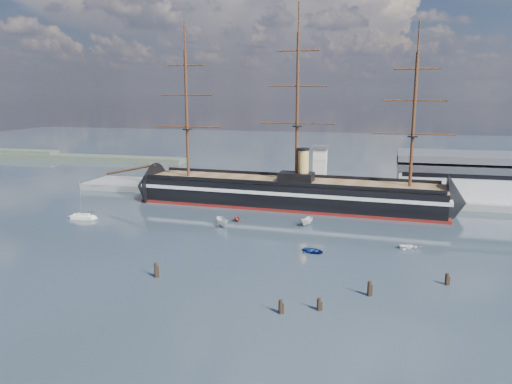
# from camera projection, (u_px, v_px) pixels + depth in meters

# --- Properties ---
(ground) EXTENTS (600.00, 600.00, 0.00)m
(ground) POSITION_uv_depth(u_px,v_px,m) (290.00, 224.00, 128.65)
(ground) COLOR #24303A
(ground) RESTS_ON ground
(quay) EXTENTS (180.00, 18.00, 2.00)m
(quay) POSITION_uv_depth(u_px,v_px,m) (342.00, 198.00, 160.28)
(quay) COLOR slate
(quay) RESTS_ON ground
(warehouse) EXTENTS (63.00, 21.00, 11.60)m
(warehouse) POSITION_uv_depth(u_px,v_px,m) (505.00, 178.00, 150.50)
(warehouse) COLOR #B7BABC
(warehouse) RESTS_ON ground
(quay_tower) EXTENTS (5.00, 5.00, 15.00)m
(quay_tower) POSITION_uv_depth(u_px,v_px,m) (320.00, 168.00, 157.26)
(quay_tower) COLOR silver
(quay_tower) RESTS_ON ground
(shoreline) EXTENTS (120.00, 10.00, 4.00)m
(shoreline) POSITION_uv_depth(u_px,v_px,m) (56.00, 156.00, 253.21)
(shoreline) COLOR #3F4C38
(shoreline) RESTS_ON ground
(warship) EXTENTS (113.25, 20.52, 53.94)m
(warship) POSITION_uv_depth(u_px,v_px,m) (284.00, 193.00, 148.30)
(warship) COLOR black
(warship) RESTS_ON ground
(sailboat) EXTENTS (6.71, 2.43, 10.54)m
(sailboat) POSITION_uv_depth(u_px,v_px,m) (83.00, 217.00, 133.53)
(sailboat) COLOR silver
(sailboat) RESTS_ON ground
(motorboat_a) EXTENTS (7.26, 6.12, 2.82)m
(motorboat_a) POSITION_uv_depth(u_px,v_px,m) (222.00, 227.00, 126.13)
(motorboat_a) COLOR silver
(motorboat_a) RESTS_ON ground
(motorboat_b) EXTENTS (2.09, 3.21, 1.39)m
(motorboat_b) POSITION_uv_depth(u_px,v_px,m) (313.00, 253.00, 105.62)
(motorboat_b) COLOR navy
(motorboat_b) RESTS_ON ground
(motorboat_c) EXTENTS (6.43, 4.01, 2.42)m
(motorboat_c) POSITION_uv_depth(u_px,v_px,m) (307.00, 225.00, 127.51)
(motorboat_c) COLOR silver
(motorboat_c) RESTS_ON ground
(motorboat_d) EXTENTS (6.00, 3.78, 2.04)m
(motorboat_d) POSITION_uv_depth(u_px,v_px,m) (237.00, 221.00, 131.54)
(motorboat_d) COLOR maroon
(motorboat_d) RESTS_ON ground
(motorboat_e) EXTENTS (1.36, 3.14, 1.44)m
(motorboat_e) POSITION_uv_depth(u_px,v_px,m) (411.00, 249.00, 108.03)
(motorboat_e) COLOR white
(motorboat_e) RESTS_ON ground
(piling_near_left) EXTENTS (0.64, 0.64, 3.45)m
(piling_near_left) POSITION_uv_depth(u_px,v_px,m) (156.00, 277.00, 91.70)
(piling_near_left) COLOR black
(piling_near_left) RESTS_ON ground
(piling_near_mid) EXTENTS (0.64, 0.64, 2.90)m
(piling_near_mid) POSITION_uv_depth(u_px,v_px,m) (280.00, 313.00, 76.72)
(piling_near_mid) COLOR black
(piling_near_mid) RESTS_ON ground
(piling_near_right) EXTENTS (0.64, 0.64, 3.27)m
(piling_near_right) POSITION_uv_depth(u_px,v_px,m) (369.00, 296.00, 83.35)
(piling_near_right) COLOR black
(piling_near_right) RESTS_ON ground
(piling_far_right) EXTENTS (0.64, 0.64, 2.82)m
(piling_far_right) POSITION_uv_depth(u_px,v_px,m) (446.00, 285.00, 88.12)
(piling_far_right) COLOR black
(piling_far_right) RESTS_ON ground
(piling_extra) EXTENTS (0.64, 0.64, 2.70)m
(piling_extra) POSITION_uv_depth(u_px,v_px,m) (319.00, 310.00, 77.81)
(piling_extra) COLOR black
(piling_extra) RESTS_ON ground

